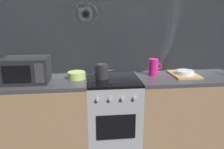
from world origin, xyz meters
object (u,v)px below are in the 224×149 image
Objects in this scene: mixing_bowl at (77,75)px; dish_pile at (184,73)px; kettle at (102,72)px; stove_unit at (113,115)px; pitcher at (153,67)px; microwave at (27,70)px.

mixing_bowl is 1.29m from dish_pile.
dish_pile is at bearing 1.00° from kettle.
dish_pile is (1.29, -0.01, -0.02)m from mixing_bowl.
pitcher is (0.50, 0.10, 0.55)m from stove_unit.
stove_unit is at bearing -169.09° from pitcher.
kettle is at bearing 166.93° from stove_unit.
stove_unit is 2.25× the size of dish_pile.
pitcher reaches higher than dish_pile.
dish_pile is (1.00, 0.02, -0.06)m from kettle.
dish_pile is at bearing -7.81° from pitcher.
microwave reaches higher than dish_pile.
pitcher reaches higher than stove_unit.
microwave is at bearing -175.49° from pitcher.
kettle is 1.00m from dish_pile.
stove_unit is at bearing -7.09° from mixing_bowl.
pitcher reaches higher than mixing_bowl.
kettle is 0.71× the size of dish_pile.
microwave is 0.82m from kettle.
mixing_bowl is 0.92m from pitcher.
kettle is (-0.12, 0.03, 0.53)m from stove_unit.
microwave is 2.30× the size of pitcher.
stove_unit is at bearing -13.07° from kettle.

